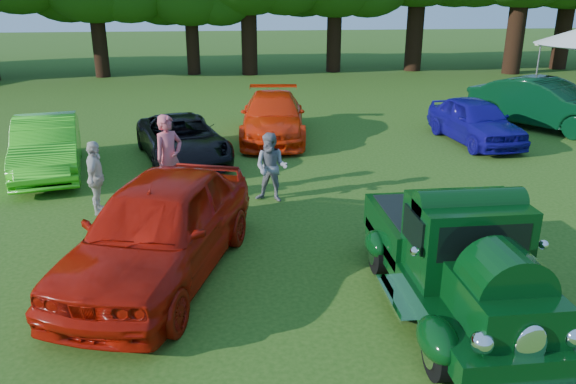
{
  "coord_description": "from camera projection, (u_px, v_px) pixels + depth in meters",
  "views": [
    {
      "loc": [
        -1.84,
        -7.72,
        4.52
      ],
      "look_at": [
        -0.78,
        1.67,
        1.1
      ],
      "focal_mm": 35.0,
      "sensor_mm": 36.0,
      "label": 1
    }
  ],
  "objects": [
    {
      "name": "ground",
      "position": [
        348.0,
        290.0,
        8.95
      ],
      "size": [
        120.0,
        120.0,
        0.0
      ],
      "primitive_type": "plane",
      "color": "#254D12",
      "rests_on": "ground"
    },
    {
      "name": "hero_pickup",
      "position": [
        456.0,
        261.0,
        8.21
      ],
      "size": [
        2.14,
        4.6,
        1.8
      ],
      "color": "black",
      "rests_on": "ground"
    },
    {
      "name": "red_convertible",
      "position": [
        159.0,
        228.0,
        9.16
      ],
      "size": [
        3.45,
        5.37,
        1.7
      ],
      "primitive_type": "imported",
      "rotation": [
        0.0,
        0.0,
        -0.31
      ],
      "color": "#AB1207",
      "rests_on": "ground"
    },
    {
      "name": "back_car_lime",
      "position": [
        47.0,
        146.0,
        14.43
      ],
      "size": [
        2.45,
        4.62,
        1.45
      ],
      "primitive_type": "imported",
      "rotation": [
        0.0,
        0.0,
        0.22
      ],
      "color": "green",
      "rests_on": "ground"
    },
    {
      "name": "back_car_black",
      "position": [
        183.0,
        139.0,
        15.54
      ],
      "size": [
        3.13,
        4.79,
        1.22
      ],
      "primitive_type": "imported",
      "rotation": [
        0.0,
        0.0,
        0.27
      ],
      "color": "black",
      "rests_on": "ground"
    },
    {
      "name": "back_car_orange",
      "position": [
        273.0,
        117.0,
        17.86
      ],
      "size": [
        2.43,
        5.02,
        1.41
      ],
      "primitive_type": "imported",
      "rotation": [
        0.0,
        0.0,
        -0.1
      ],
      "color": "red",
      "rests_on": "ground"
    },
    {
      "name": "back_car_blue",
      "position": [
        475.0,
        121.0,
        17.38
      ],
      "size": [
        1.98,
        4.18,
        1.38
      ],
      "primitive_type": "imported",
      "rotation": [
        0.0,
        0.0,
        0.09
      ],
      "color": "#120B82",
      "rests_on": "ground"
    },
    {
      "name": "back_car_green",
      "position": [
        545.0,
        104.0,
        19.14
      ],
      "size": [
        4.27,
        5.23,
        1.68
      ],
      "primitive_type": "imported",
      "rotation": [
        0.0,
        0.0,
        0.58
      ],
      "color": "black",
      "rests_on": "ground"
    },
    {
      "name": "spectator_pink",
      "position": [
        169.0,
        158.0,
        12.52
      ],
      "size": [
        0.84,
        0.82,
        1.95
      ],
      "primitive_type": "imported",
      "rotation": [
        0.0,
        0.0,
        0.72
      ],
      "color": "#CE5563",
      "rests_on": "ground"
    },
    {
      "name": "spectator_grey",
      "position": [
        271.0,
        168.0,
        12.48
      ],
      "size": [
        0.92,
        0.82,
        1.57
      ],
      "primitive_type": "imported",
      "rotation": [
        0.0,
        0.0,
        -0.36
      ],
      "color": "gray",
      "rests_on": "ground"
    },
    {
      "name": "spectator_white",
      "position": [
        96.0,
        178.0,
        11.76
      ],
      "size": [
        0.41,
        0.94,
        1.59
      ],
      "primitive_type": "imported",
      "rotation": [
        0.0,
        0.0,
        1.59
      ],
      "color": "beige",
      "rests_on": "ground"
    }
  ]
}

